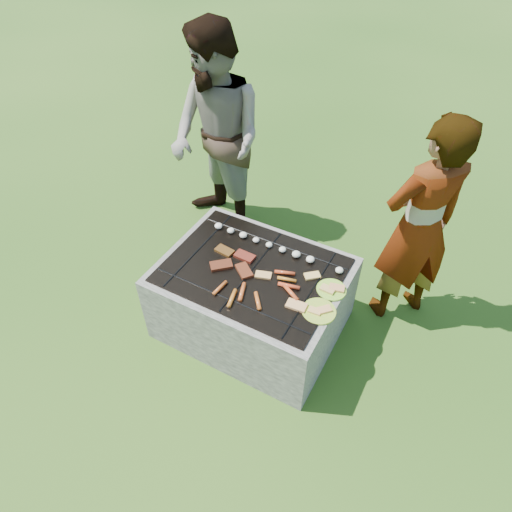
{
  "coord_description": "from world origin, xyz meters",
  "views": [
    {
      "loc": [
        1.12,
        -1.98,
        2.89
      ],
      "look_at": [
        0.0,
        0.05,
        0.7
      ],
      "focal_mm": 32.0,
      "sensor_mm": 36.0,
      "label": 1
    }
  ],
  "objects_px": {
    "plate_far": "(332,289)",
    "cook": "(419,227)",
    "bystander": "(217,139)",
    "fire_pit": "(253,300)",
    "plate_near": "(319,311)"
  },
  "relations": [
    {
      "from": "cook",
      "to": "bystander",
      "type": "height_order",
      "value": "bystander"
    },
    {
      "from": "fire_pit",
      "to": "bystander",
      "type": "relative_size",
      "value": 0.68
    },
    {
      "from": "fire_pit",
      "to": "cook",
      "type": "bearing_deg",
      "value": 37.55
    },
    {
      "from": "plate_far",
      "to": "bystander",
      "type": "height_order",
      "value": "bystander"
    },
    {
      "from": "plate_far",
      "to": "cook",
      "type": "relative_size",
      "value": 0.15
    },
    {
      "from": "plate_near",
      "to": "cook",
      "type": "xyz_separation_m",
      "value": [
        0.37,
        0.84,
        0.24
      ]
    },
    {
      "from": "fire_pit",
      "to": "bystander",
      "type": "height_order",
      "value": "bystander"
    },
    {
      "from": "bystander",
      "to": "fire_pit",
      "type": "bearing_deg",
      "value": -20.99
    },
    {
      "from": "plate_near",
      "to": "cook",
      "type": "bearing_deg",
      "value": 66.11
    },
    {
      "from": "plate_near",
      "to": "bystander",
      "type": "height_order",
      "value": "bystander"
    },
    {
      "from": "fire_pit",
      "to": "plate_near",
      "type": "xyz_separation_m",
      "value": [
        0.56,
        -0.12,
        0.33
      ]
    },
    {
      "from": "plate_near",
      "to": "bystander",
      "type": "bearing_deg",
      "value": 143.74
    },
    {
      "from": "plate_far",
      "to": "cook",
      "type": "height_order",
      "value": "cook"
    },
    {
      "from": "plate_far",
      "to": "plate_near",
      "type": "xyz_separation_m",
      "value": [
        -0.0,
        -0.22,
        -0.0
      ]
    },
    {
      "from": "plate_far",
      "to": "bystander",
      "type": "relative_size",
      "value": 0.13
    }
  ]
}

